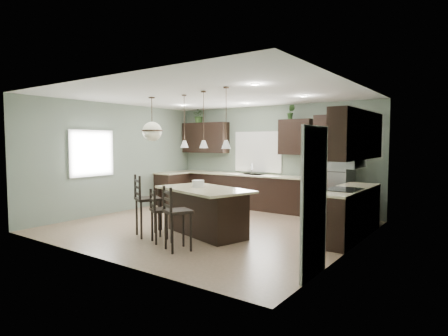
% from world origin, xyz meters
% --- Properties ---
extents(ground, '(6.00, 6.00, 0.00)m').
position_xyz_m(ground, '(0.00, 0.00, 0.00)').
color(ground, '#9E8466').
rests_on(ground, ground).
extents(pantry_door, '(0.04, 0.82, 2.04)m').
position_xyz_m(pantry_door, '(2.98, -1.55, 1.02)').
color(pantry_door, white).
rests_on(pantry_door, ground).
extents(window_back, '(1.35, 0.02, 1.00)m').
position_xyz_m(window_back, '(-0.40, 2.73, 1.55)').
color(window_back, white).
rests_on(window_back, room_shell).
extents(window_left, '(0.02, 1.10, 1.00)m').
position_xyz_m(window_left, '(-2.98, -0.80, 1.55)').
color(window_left, white).
rests_on(window_left, room_shell).
extents(left_return_cabs, '(0.60, 0.90, 0.90)m').
position_xyz_m(left_return_cabs, '(-2.70, 1.70, 0.45)').
color(left_return_cabs, black).
rests_on(left_return_cabs, ground).
extents(left_return_countertop, '(0.66, 0.96, 0.04)m').
position_xyz_m(left_return_countertop, '(-2.68, 1.70, 0.92)').
color(left_return_countertop, beige).
rests_on(left_return_countertop, left_return_cabs).
extents(back_lower_cabs, '(4.20, 0.60, 0.90)m').
position_xyz_m(back_lower_cabs, '(-0.85, 2.45, 0.45)').
color(back_lower_cabs, black).
rests_on(back_lower_cabs, ground).
extents(back_countertop, '(4.20, 0.66, 0.04)m').
position_xyz_m(back_countertop, '(-0.85, 2.43, 0.92)').
color(back_countertop, beige).
rests_on(back_countertop, back_lower_cabs).
extents(sink_inset, '(0.70, 0.45, 0.01)m').
position_xyz_m(sink_inset, '(-0.40, 2.43, 0.94)').
color(sink_inset, gray).
rests_on(sink_inset, back_countertop).
extents(faucet, '(0.02, 0.02, 0.28)m').
position_xyz_m(faucet, '(-0.40, 2.40, 1.08)').
color(faucet, silver).
rests_on(faucet, back_countertop).
extents(back_upper_left, '(1.55, 0.34, 0.90)m').
position_xyz_m(back_upper_left, '(-2.15, 2.58, 1.95)').
color(back_upper_left, black).
rests_on(back_upper_left, room_shell).
extents(back_upper_right, '(0.85, 0.34, 0.90)m').
position_xyz_m(back_upper_right, '(0.80, 2.58, 1.95)').
color(back_upper_right, black).
rests_on(back_upper_right, room_shell).
extents(fridge_header, '(1.05, 0.34, 0.45)m').
position_xyz_m(fridge_header, '(1.85, 2.58, 2.25)').
color(fridge_header, black).
rests_on(fridge_header, room_shell).
extents(right_lower_cabs, '(0.60, 2.35, 0.90)m').
position_xyz_m(right_lower_cabs, '(2.70, 0.87, 0.45)').
color(right_lower_cabs, black).
rests_on(right_lower_cabs, ground).
extents(right_countertop, '(0.66, 2.35, 0.04)m').
position_xyz_m(right_countertop, '(2.68, 0.87, 0.92)').
color(right_countertop, beige).
rests_on(right_countertop, right_lower_cabs).
extents(cooktop, '(0.58, 0.75, 0.02)m').
position_xyz_m(cooktop, '(2.68, 0.60, 0.94)').
color(cooktop, black).
rests_on(cooktop, right_countertop).
extents(wall_oven_front, '(0.01, 0.72, 0.60)m').
position_xyz_m(wall_oven_front, '(2.40, 0.60, 0.45)').
color(wall_oven_front, gray).
rests_on(wall_oven_front, right_lower_cabs).
extents(right_upper_cabs, '(0.34, 2.35, 0.90)m').
position_xyz_m(right_upper_cabs, '(2.83, 0.87, 1.95)').
color(right_upper_cabs, black).
rests_on(right_upper_cabs, room_shell).
extents(microwave, '(0.40, 0.75, 0.40)m').
position_xyz_m(microwave, '(2.78, 0.60, 1.55)').
color(microwave, gray).
rests_on(microwave, right_upper_cabs).
extents(refrigerator, '(0.90, 0.74, 1.85)m').
position_xyz_m(refrigerator, '(1.83, 2.38, 0.93)').
color(refrigerator, '#96969E').
rests_on(refrigerator, ground).
extents(kitchen_island, '(2.18, 1.61, 0.92)m').
position_xyz_m(kitchen_island, '(0.36, -0.63, 0.46)').
color(kitchen_island, black).
rests_on(kitchen_island, ground).
extents(serving_dish, '(0.24, 0.24, 0.14)m').
position_xyz_m(serving_dish, '(0.16, -0.58, 0.99)').
color(serving_dish, silver).
rests_on(serving_dish, kitchen_island).
extents(bar_stool_left, '(0.60, 0.60, 1.20)m').
position_xyz_m(bar_stool_left, '(-0.46, -1.33, 0.60)').
color(bar_stool_left, black).
rests_on(bar_stool_left, ground).
extents(bar_stool_center, '(0.49, 0.49, 0.97)m').
position_xyz_m(bar_stool_center, '(0.06, -1.49, 0.49)').
color(bar_stool_center, black).
rests_on(bar_stool_center, ground).
extents(bar_stool_right, '(0.54, 0.54, 1.09)m').
position_xyz_m(bar_stool_right, '(0.65, -1.70, 0.55)').
color(bar_stool_right, black).
rests_on(bar_stool_right, ground).
extents(pendant_left, '(0.17, 0.17, 1.10)m').
position_xyz_m(pendant_left, '(-0.31, -0.43, 2.25)').
color(pendant_left, white).
rests_on(pendant_left, room_shell).
extents(pendant_center, '(0.17, 0.17, 1.10)m').
position_xyz_m(pendant_center, '(0.36, -0.63, 2.25)').
color(pendant_center, silver).
rests_on(pendant_center, room_shell).
extents(pendant_right, '(0.17, 0.17, 1.10)m').
position_xyz_m(pendant_right, '(1.03, -0.83, 2.25)').
color(pendant_right, white).
rests_on(pendant_right, room_shell).
extents(chandelier, '(0.46, 0.46, 0.96)m').
position_xyz_m(chandelier, '(-1.16, -0.54, 2.32)').
color(chandelier, beige).
rests_on(chandelier, room_shell).
extents(plant_back_left, '(0.50, 0.47, 0.44)m').
position_xyz_m(plant_back_left, '(-2.36, 2.55, 2.62)').
color(plant_back_left, '#315223').
rests_on(plant_back_left, back_upper_left).
extents(plant_back_right, '(0.24, 0.21, 0.37)m').
position_xyz_m(plant_back_right, '(0.67, 2.55, 2.58)').
color(plant_back_right, '#305525').
rests_on(plant_back_right, back_upper_right).
extents(room_shell, '(6.00, 6.00, 6.00)m').
position_xyz_m(room_shell, '(0.00, 0.00, 1.70)').
color(room_shell, slate).
rests_on(room_shell, ground).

